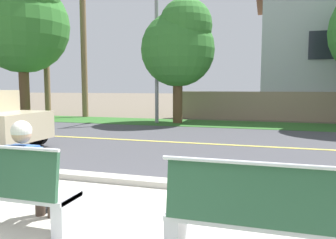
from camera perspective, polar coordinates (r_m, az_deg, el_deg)
ground_plane at (r=10.79m, az=8.95°, el=-3.00°), size 140.00×140.00×0.00m
curb_edge at (r=5.35m, az=0.66°, el=-11.30°), size 44.00×0.30×0.11m
street_asphalt at (r=9.32m, az=7.71°, el=-4.33°), size 52.00×8.00×0.01m
road_centre_line at (r=9.32m, az=7.71°, el=-4.30°), size 48.00×0.14×0.01m
far_verge_grass at (r=14.38m, az=10.90°, el=-0.83°), size 48.00×2.80×0.02m
bench_right at (r=3.10m, az=18.16°, el=-16.54°), size 1.94×0.48×1.01m
seated_person_blue at (r=4.11m, az=-23.24°, el=-8.07°), size 0.52×0.68×1.25m
streetlamp at (r=14.97m, az=-1.77°, el=14.97°), size 0.24×2.10×7.05m
shade_tree_far_left at (r=18.25m, az=-24.21°, el=15.91°), size 4.67×4.67×7.70m
shade_tree_left at (r=14.61m, az=2.07°, el=13.14°), size 3.28×3.28×5.41m
garden_wall at (r=16.71m, az=23.71°, el=2.08°), size 13.00×0.36×1.40m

